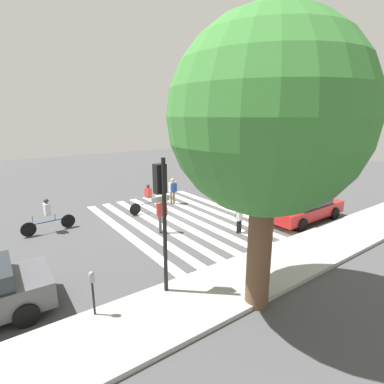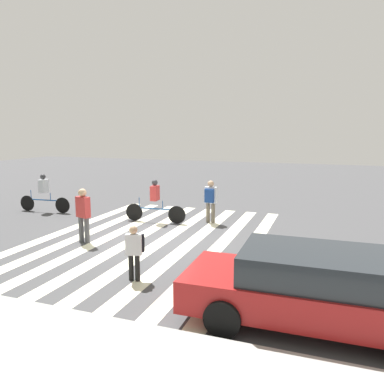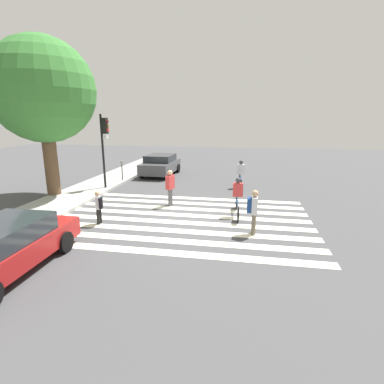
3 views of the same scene
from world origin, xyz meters
name	(u,v)px [view 1 (image 1 of 3)]	position (x,y,z in m)	size (l,w,h in m)	color
ground_plane	(181,219)	(0.00, 0.00, 0.00)	(60.00, 60.00, 0.00)	#444447
sidewalk_curb	(277,265)	(0.00, 6.25, 0.07)	(36.00, 2.50, 0.14)	#9E9E99
crosswalk_stripes	(181,219)	(0.00, 0.00, 0.00)	(6.76, 10.00, 0.01)	#F2EDCC
traffic_light	(162,201)	(4.14, 5.28, 2.93)	(0.60, 0.50, 4.18)	black
parking_meter	(92,284)	(6.27, 5.28, 1.04)	(0.15, 0.15, 1.40)	black
street_tree	(267,119)	(2.29, 7.34, 5.20)	(4.96, 4.96, 7.73)	brown
pedestrian_adult_tall_backpack	(173,189)	(-1.17, -2.66, 0.93)	(0.44, 0.37, 1.59)	#6B6051
pedestrian_adult_yellow_jacket	(239,217)	(-1.15, 3.09, 0.76)	(0.39, 0.37, 1.30)	black
pedestrian_adult_blue_shirt	(162,213)	(1.73, 1.02, 0.95)	(0.51, 0.34, 1.68)	#4C4C51
cyclist_far_lane	(48,214)	(5.98, -2.11, 0.86)	(2.39, 0.42, 1.61)	black
cyclist_mid_street	(148,197)	(0.81, -2.08, 0.86)	(2.37, 0.42, 1.61)	black
car_parked_silver_sedan	(304,207)	(-5.08, 3.81, 0.70)	(4.64, 2.00, 1.36)	maroon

